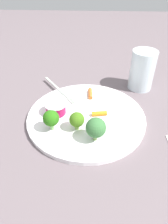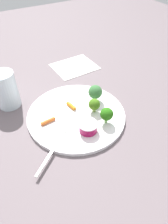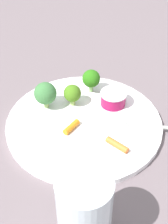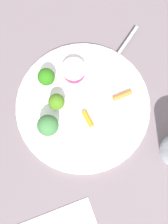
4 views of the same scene
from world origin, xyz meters
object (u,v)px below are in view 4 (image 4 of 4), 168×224
Objects in this scene: fork at (117,56)px; broccoli_floret_2 at (46,77)px; plate at (83,106)px; carrot_stick_0 at (87,119)px; sauce_cup at (74,71)px; broccoli_floret_1 at (57,102)px; broccoli_floret_0 at (48,125)px; carrot_stick_1 at (122,95)px.

broccoli_floret_2 is at bearing -177.53° from fork.
plate is at bearing -54.24° from broccoli_floret_2.
sauce_cup is at bearing 86.56° from carrot_stick_0.
broccoli_floret_1 is 0.88× the size of broccoli_floret_2.
broccoli_floret_0 is at bearing -151.05° from fork.
carrot_stick_0 is (-0.01, -0.11, -0.01)m from sauce_cup.
carrot_stick_1 is (0.18, 0.02, -0.03)m from broccoli_floret_0.
broccoli_floret_1 is at bearing -86.23° from broccoli_floret_2.
sauce_cup is 1.21× the size of carrot_stick_1.
plate is at bearing -20.55° from broccoli_floret_1.
broccoli_floret_1 is (0.03, 0.04, -0.01)m from broccoli_floret_0.
broccoli_floret_1 is at bearing 169.02° from carrot_stick_1.
broccoli_floret_2 is at bearing -179.43° from sauce_cup.
sauce_cup is 1.40× the size of carrot_stick_0.
carrot_stick_0 is at bearing -6.67° from broccoli_floret_0.
sauce_cup is at bearing 85.81° from plate.
broccoli_floret_2 is 0.18m from carrot_stick_1.
broccoli_floret_2 is at bearing 125.76° from plate.
broccoli_floret_0 is (-0.09, -0.02, 0.04)m from plate.
broccoli_floret_1 is 0.08m from carrot_stick_0.
broccoli_floret_0 is 0.18m from carrot_stick_1.
carrot_stick_0 is at bearing -164.57° from carrot_stick_1.
carrot_stick_0 is 0.17m from fork.
fork reaches higher than plate.
plate is 0.04m from carrot_stick_0.
broccoli_floret_0 is at bearing -105.26° from broccoli_floret_2.
carrot_stick_0 is at bearing -133.84° from fork.
plate is at bearing -142.92° from fork.
broccoli_floret_0 is 0.23m from fork.
broccoli_floret_0 reaches higher than fork.
plate is 0.09m from carrot_stick_1.
sauce_cup is at bearing -176.43° from fork.
sauce_cup is 0.37× the size of fork.
carrot_stick_0 reaches higher than plate.
sauce_cup reaches higher than carrot_stick_1.
broccoli_floret_1 is (-0.06, -0.06, 0.01)m from sauce_cup.
broccoli_floret_0 is at bearing 173.33° from carrot_stick_0.
sauce_cup is 0.12m from carrot_stick_0.
carrot_stick_1 is at bearing 15.43° from carrot_stick_0.
sauce_cup is at bearing 134.30° from carrot_stick_1.
carrot_stick_1 is at bearing 5.08° from broccoli_floret_0.
plate is at bearing 174.90° from carrot_stick_1.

